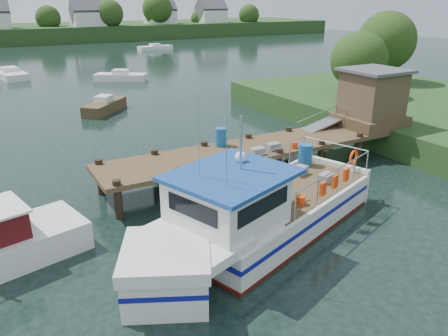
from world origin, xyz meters
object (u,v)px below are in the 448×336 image
dock (336,116)px  moored_d (10,74)px  moored_far (155,47)px  lobster_boat (254,216)px  moored_rowboat (105,106)px  moored_c (296,86)px  moored_b (121,77)px

dock → moored_d: (-12.65, 36.09, -1.82)m
dock → moored_far: (11.13, 54.83, -1.88)m
lobster_boat → moored_far: 63.23m
lobster_boat → moored_rowboat: (0.56, 21.16, -0.54)m
moored_c → moored_far: bearing=90.7°
moored_d → moored_far: bearing=59.0°
moored_far → moored_b: size_ratio=1.09×
dock → lobster_boat: lobster_boat is taller
lobster_boat → moored_c: bearing=29.5°
lobster_boat → moored_far: size_ratio=1.94×
moored_rowboat → moored_d: size_ratio=0.59×
moored_b → moored_d: (-9.81, 7.69, -0.00)m
lobster_boat → moored_rowboat: 21.17m
moored_c → lobster_boat: bearing=-128.5°
lobster_boat → dock: bearing=12.7°
dock → moored_c: 18.37m
moored_far → moored_d: bearing=-160.8°
moored_rowboat → moored_far: bearing=47.4°
dock → moored_far: size_ratio=2.85×
moored_far → moored_d: 30.28m
dock → moored_rowboat: (-7.90, 15.88, -1.78)m
moored_rowboat → moored_far: 43.35m
dock → lobster_boat: size_ratio=1.47×
moored_b → moored_d: moored_b is taller
dock → moored_rowboat: size_ratio=4.02×
moored_rowboat → moored_c: moored_rowboat is taller
lobster_boat → moored_b: size_ratio=2.11×
moored_rowboat → moored_b: moored_rowboat is taller
dock → moored_d: size_ratio=2.37×
moored_b → moored_c: (12.56, -12.93, -0.07)m
moored_rowboat → moored_d: (-4.75, 20.21, -0.04)m
lobster_boat → moored_rowboat: size_ratio=2.72×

